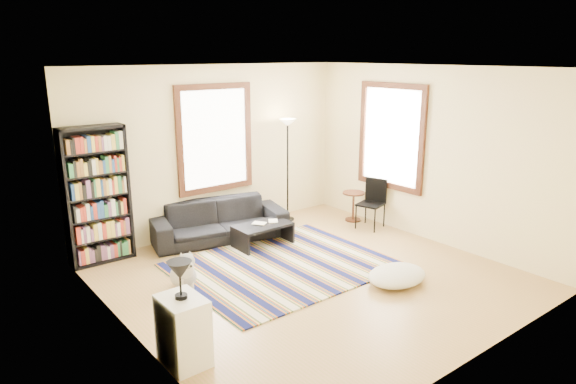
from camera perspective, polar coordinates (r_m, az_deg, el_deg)
floor at (r=7.18m, az=2.50°, el=-9.72°), size 5.00×5.00×0.10m
ceiling at (r=6.51m, az=2.80°, el=14.09°), size 5.00×5.00×0.10m
wall_back at (r=8.75m, az=-8.35°, el=4.68°), size 5.00×0.10×2.80m
wall_front at (r=5.13m, az=21.61°, el=-3.81°), size 5.00×0.10×2.80m
wall_left at (r=5.45m, az=-18.17°, el=-2.40°), size 0.10×5.00×2.80m
wall_right at (r=8.55m, az=15.74°, el=4.02°), size 0.10×5.00×2.80m
window_back at (r=8.65m, az=-8.13°, el=5.91°), size 1.20×0.06×1.60m
window_right at (r=8.94m, az=11.40°, el=6.07°), size 0.06×1.20×1.60m
rug at (r=7.48m, az=-0.58°, el=-8.14°), size 2.91×2.33×0.02m
sofa at (r=8.49m, az=-7.68°, el=-3.17°), size 2.32×1.34×0.64m
bookshelf at (r=7.83m, az=-20.47°, el=-0.39°), size 0.90×0.30×2.00m
coffee_table at (r=8.18m, az=-2.81°, el=-4.80°), size 1.02×0.81×0.36m
book_a at (r=8.06m, az=-3.41°, el=-3.68°), size 0.26×0.24×0.02m
book_b at (r=8.23m, az=-2.18°, el=-3.26°), size 0.23×0.25×0.02m
floor_cushion at (r=7.08m, az=12.00°, el=-9.05°), size 0.93×0.74×0.22m
floor_lamp at (r=9.22m, az=-0.05°, el=2.40°), size 0.37×0.37×1.86m
side_table at (r=9.42m, az=7.26°, el=-1.60°), size 0.51×0.51×0.54m
folding_chair at (r=9.04m, az=9.16°, el=-1.35°), size 0.52×0.51×0.86m
white_cabinet at (r=5.29m, az=-11.56°, el=-14.87°), size 0.39×0.51×0.70m
table_lamp at (r=5.05m, az=-11.89°, el=-9.56°), size 0.30×0.30×0.38m
dog at (r=6.90m, az=-11.62°, el=-8.32°), size 0.43×0.56×0.52m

